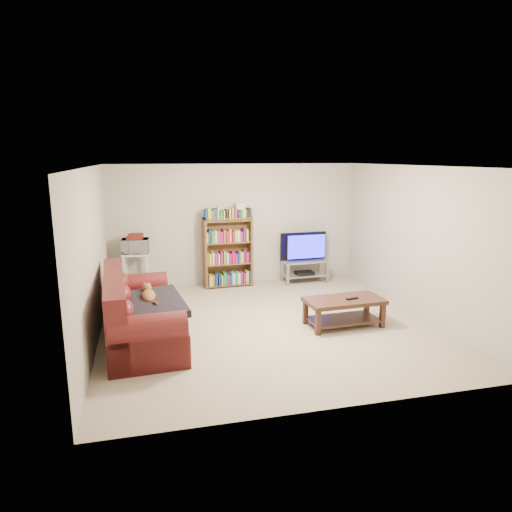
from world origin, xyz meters
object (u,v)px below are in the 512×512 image
object	(u,v)px
sofa	(136,318)
bookshelf	(228,251)
coffee_table	(344,307)
tv_stand	(304,267)

from	to	relation	value
sofa	bookshelf	distance (m)	3.00
bookshelf	coffee_table	bearing A→B (deg)	-65.78
sofa	bookshelf	world-z (taller)	bookshelf
bookshelf	sofa	bearing A→B (deg)	-128.82
coffee_table	bookshelf	distance (m)	2.92
coffee_table	tv_stand	size ratio (longest dim) A/B	1.30
coffee_table	sofa	bearing A→B (deg)	174.35
sofa	tv_stand	size ratio (longest dim) A/B	2.49
tv_stand	bookshelf	size ratio (longest dim) A/B	0.67
coffee_table	tv_stand	distance (m)	2.51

